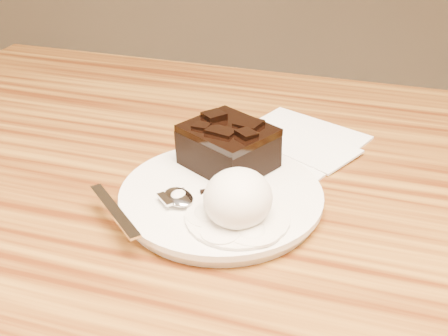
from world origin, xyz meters
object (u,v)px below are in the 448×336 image
(brownie, at_px, (228,149))
(ice_cream_scoop, at_px, (238,198))
(napkin, at_px, (295,140))
(plate, at_px, (221,198))
(spoon, at_px, (179,198))

(brownie, distance_m, ice_cream_scoop, 0.10)
(ice_cream_scoop, distance_m, napkin, 0.21)
(plate, distance_m, ice_cream_scoop, 0.06)
(plate, height_order, brownie, brownie)
(brownie, xyz_separation_m, ice_cream_scoop, (0.04, -0.10, 0.00))
(ice_cream_scoop, bearing_deg, spoon, 171.69)
(plate, distance_m, spoon, 0.05)
(plate, bearing_deg, napkin, 74.12)
(spoon, bearing_deg, napkin, 18.33)
(brownie, relative_size, ice_cream_scoop, 1.28)
(plate, bearing_deg, ice_cream_scoop, -54.35)
(plate, xyz_separation_m, napkin, (0.05, 0.17, -0.01))
(plate, distance_m, brownie, 0.06)
(plate, distance_m, napkin, 0.17)
(ice_cream_scoop, bearing_deg, plate, 125.65)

